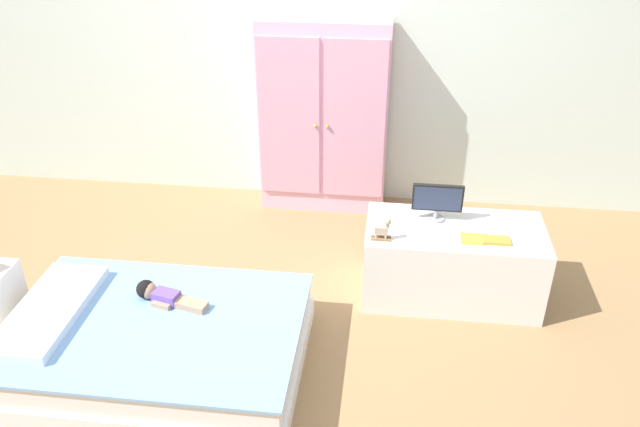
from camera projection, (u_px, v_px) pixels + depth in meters
ground_plane at (257, 326)px, 3.43m from camera, size 10.00×10.00×0.02m
back_wall at (296, 8)px, 4.10m from camera, size 6.40×0.05×2.70m
bed at (157, 343)px, 3.11m from camera, size 1.44×0.98×0.27m
pillow at (49, 310)px, 3.08m from camera, size 0.31×0.71×0.05m
doll at (158, 294)px, 3.18m from camera, size 0.39×0.16×0.10m
wardrobe at (324, 118)px, 4.27m from camera, size 0.87×0.29×1.33m
tv_stand at (452, 262)px, 3.56m from camera, size 0.98×0.49×0.45m
tv_monitor at (437, 200)px, 3.47m from camera, size 0.28×0.10×0.22m
rocking_horse_toy at (383, 229)px, 3.32m from camera, size 0.11×0.04×0.13m
book_yellow at (472, 239)px, 3.34m from camera, size 0.11×0.10×0.02m
book_orange at (496, 240)px, 3.33m from camera, size 0.15×0.09×0.02m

